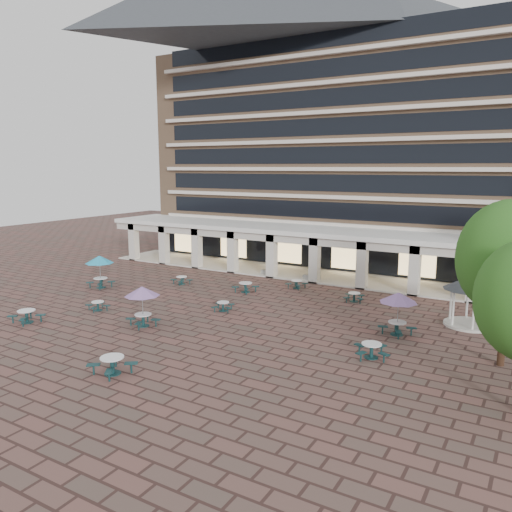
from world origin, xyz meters
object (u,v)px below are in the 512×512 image
Objects in this scene: picnic_table_2 at (112,364)px; picnic_table_4 at (100,261)px; gazebo at (472,288)px; picnic_table_0 at (98,305)px; planter_right at (312,274)px; planter_left at (269,270)px.

picnic_table_4 is at bearing 147.51° from picnic_table_2.
gazebo is (27.86, 4.73, 0.14)m from picnic_table_4.
picnic_table_0 is 0.51× the size of gazebo.
planter_right is at bearing 98.13° from picnic_table_2.
picnic_table_2 is 1.42× the size of planter_left.
picnic_table_4 reaches higher than picnic_table_0.
planter_right is (14.06, 11.24, -1.71)m from picnic_table_4.
planter_left reaches higher than picnic_table_0.
picnic_table_4 is at bearing 158.46° from picnic_table_0.
planter_right reaches higher than planter_left.
gazebo reaches higher than planter_left.
planter_right is (0.07, 23.31, 0.06)m from picnic_table_2.
planter_left is at bearing 180.00° from planter_right.
gazebo is at bearing -19.80° from planter_left.
picnic_table_2 is 0.62× the size of gazebo.
gazebo is 19.30m from planter_left.
picnic_table_4 is (-4.96, 4.81, 1.90)m from picnic_table_0.
planter_left is at bearing 95.83° from picnic_table_0.
planter_right is at bearing 154.74° from gazebo.
gazebo reaches higher than picnic_table_2.
picnic_table_4 is 28.26m from gazebo.
picnic_table_4 is 1.79× the size of planter_left.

